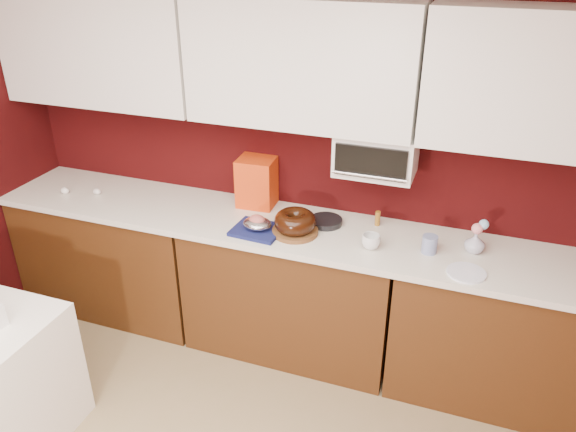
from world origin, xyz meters
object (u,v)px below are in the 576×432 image
(blue_jar, at_px, (429,244))
(flower_vase, at_px, (475,242))
(foil_ham_nest, at_px, (257,224))
(coffee_mug, at_px, (371,240))
(pandoro_box, at_px, (257,182))
(bundt_cake, at_px, (295,221))
(toaster_oven, at_px, (376,153))

(blue_jar, height_order, flower_vase, flower_vase)
(foil_ham_nest, bearing_deg, coffee_mug, 3.34)
(pandoro_box, bearing_deg, bundt_cake, -42.23)
(blue_jar, bearing_deg, toaster_oven, 151.97)
(toaster_oven, distance_m, blue_jar, 0.60)
(foil_ham_nest, xyz_separation_m, coffee_mug, (0.68, 0.04, -0.00))
(toaster_oven, bearing_deg, bundt_cake, -149.10)
(coffee_mug, bearing_deg, toaster_oven, 101.72)
(foil_ham_nest, height_order, pandoro_box, pandoro_box)
(foil_ham_nest, xyz_separation_m, pandoro_box, (-0.14, 0.35, 0.10))
(blue_jar, bearing_deg, pandoro_box, 167.67)
(bundt_cake, relative_size, blue_jar, 2.44)
(toaster_oven, distance_m, bundt_cake, 0.62)
(toaster_oven, height_order, coffee_mug, toaster_oven)
(bundt_cake, distance_m, foil_ham_nest, 0.23)
(pandoro_box, distance_m, flower_vase, 1.39)
(toaster_oven, relative_size, bundt_cake, 1.81)
(flower_vase, bearing_deg, coffee_mug, -164.44)
(coffee_mug, xyz_separation_m, flower_vase, (0.55, 0.15, 0.02))
(toaster_oven, bearing_deg, flower_vase, -10.04)
(pandoro_box, distance_m, blue_jar, 1.17)
(bundt_cake, xyz_separation_m, pandoro_box, (-0.36, 0.29, 0.08))
(flower_vase, bearing_deg, bundt_cake, -172.39)
(pandoro_box, bearing_deg, toaster_oven, -6.99)
(coffee_mug, bearing_deg, bundt_cake, 177.68)
(bundt_cake, distance_m, blue_jar, 0.78)
(coffee_mug, height_order, blue_jar, same)
(blue_jar, distance_m, flower_vase, 0.25)
(flower_vase, bearing_deg, blue_jar, -159.14)
(coffee_mug, bearing_deg, flower_vase, 15.56)
(toaster_oven, xyz_separation_m, foil_ham_nest, (-0.62, -0.30, -0.42))
(foil_ham_nest, bearing_deg, blue_jar, 5.94)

